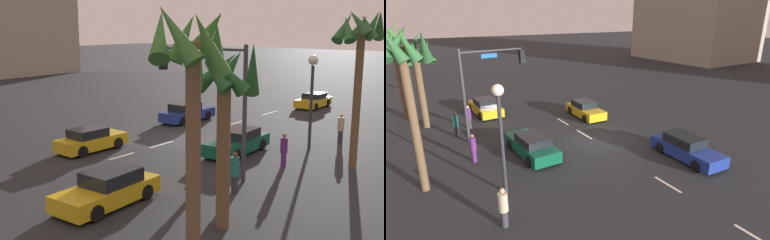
{
  "view_description": "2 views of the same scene",
  "coord_description": "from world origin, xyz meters",
  "views": [
    {
      "loc": [
        22.54,
        18.72,
        7.15
      ],
      "look_at": [
        0.67,
        1.53,
        1.55
      ],
      "focal_mm": 44.72,
      "sensor_mm": 36.0,
      "label": 1
    },
    {
      "loc": [
        -16.29,
        11.18,
        8.34
      ],
      "look_at": [
        0.62,
        1.13,
        1.62
      ],
      "focal_mm": 29.16,
      "sensor_mm": 36.0,
      "label": 2
    }
  ],
  "objects": [
    {
      "name": "ground_plane",
      "position": [
        0.0,
        0.0,
        0.0
      ],
      "size": [
        220.0,
        220.0,
        0.0
      ],
      "primitive_type": "plane",
      "color": "#232628"
    },
    {
      "name": "lane_stripe_0",
      "position": [
        -18.0,
        0.0,
        0.01
      ],
      "size": [
        2.0,
        0.14,
        0.01
      ],
      "primitive_type": "cube",
      "color": "silver",
      "rests_on": "ground_plane"
    },
    {
      "name": "lane_stripe_1",
      "position": [
        -11.53,
        0.0,
        0.01
      ],
      "size": [
        2.52,
        0.14,
        0.01
      ],
      "primitive_type": "cube",
      "color": "silver",
      "rests_on": "ground_plane"
    },
    {
      "name": "lane_stripe_2",
      "position": [
        -6.51,
        0.0,
        0.01
      ],
      "size": [
        1.81,
        0.14,
        0.01
      ],
      "primitive_type": "cube",
      "color": "silver",
      "rests_on": "ground_plane"
    },
    {
      "name": "lane_stripe_3",
      "position": [
        1.69,
        0.0,
        0.01
      ],
      "size": [
        2.06,
        0.14,
        0.01
      ],
      "primitive_type": "cube",
      "color": "silver",
      "rests_on": "ground_plane"
    },
    {
      "name": "lane_stripe_4",
      "position": [
        4.95,
        0.0,
        0.01
      ],
      "size": [
        1.89,
        0.14,
        0.01
      ],
      "primitive_type": "cube",
      "color": "silver",
      "rests_on": "ground_plane"
    },
    {
      "name": "car_0",
      "position": [
        5.2,
        -2.29,
        0.62
      ],
      "size": [
        4.16,
        1.88,
        1.34
      ],
      "color": "gold",
      "rests_on": "ground_plane"
    },
    {
      "name": "car_1",
      "position": [
        -4.81,
        -3.26,
        0.65
      ],
      "size": [
        4.67,
        1.93,
        1.4
      ],
      "color": "navy",
      "rests_on": "ground_plane"
    },
    {
      "name": "car_2",
      "position": [
        10.29,
        4.81,
        0.65
      ],
      "size": [
        4.59,
        2.1,
        1.41
      ],
      "color": "gold",
      "rests_on": "ground_plane"
    },
    {
      "name": "car_3",
      "position": [
        0.42,
        4.59,
        0.63
      ],
      "size": [
        4.74,
        2.01,
        1.34
      ],
      "color": "#0F5138",
      "rests_on": "ground_plane"
    },
    {
      "name": "car_4",
      "position": [
        -16.34,
        1.63,
        0.59
      ],
      "size": [
        4.15,
        1.84,
        1.26
      ],
      "color": "gold",
      "rests_on": "ground_plane"
    },
    {
      "name": "traffic_signal",
      "position": [
        4.66,
        5.98,
        4.24
      ],
      "size": [
        0.88,
        4.71,
        6.27
      ],
      "color": "#38383D",
      "rests_on": "ground_plane"
    },
    {
      "name": "streetlamp",
      "position": [
        -2.95,
        7.39,
        3.86
      ],
      "size": [
        0.56,
        0.56,
        5.43
      ],
      "color": "#2D2D33",
      "rests_on": "ground_plane"
    },
    {
      "name": "pedestrian_0",
      "position": [
        5.97,
        8.03,
        0.95
      ],
      "size": [
        0.44,
        0.44,
        1.81
      ],
      "color": "#333338",
      "rests_on": "ground_plane"
    },
    {
      "name": "pedestrian_1",
      "position": [
        7.27,
        6.85,
        0.95
      ],
      "size": [
        0.47,
        0.47,
        1.81
      ],
      "color": "#333338",
      "rests_on": "ground_plane"
    },
    {
      "name": "pedestrian_2",
      "position": [
        -5.47,
        8.27,
        0.93
      ],
      "size": [
        0.46,
        0.46,
        1.79
      ],
      "color": "#333338",
      "rests_on": "ground_plane"
    },
    {
      "name": "pedestrian_3",
      "position": [
        1.25,
        7.91,
        0.92
      ],
      "size": [
        0.38,
        0.38,
        1.75
      ],
      "color": "#59266B",
      "rests_on": "ground_plane"
    },
    {
      "name": "palm_tree_0",
      "position": [
        12.55,
        10.85,
        5.77
      ],
      "size": [
        2.35,
        2.68,
        7.78
      ],
      "color": "brown",
      "rests_on": "ground_plane"
    },
    {
      "name": "palm_tree_1",
      "position": [
        -0.71,
        10.73,
        6.17
      ],
      "size": [
        2.26,
        2.54,
        7.93
      ],
      "color": "brown",
      "rests_on": "ground_plane"
    },
    {
      "name": "palm_tree_2",
      "position": [
        9.21,
        9.63,
        4.75
      ],
      "size": [
        2.54,
        2.78,
        6.69
      ],
      "color": "brown",
      "rests_on": "ground_plane"
    }
  ]
}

